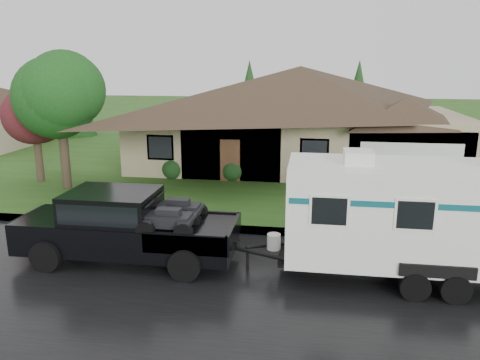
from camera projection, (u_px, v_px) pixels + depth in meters
name	position (u px, v px, depth m)	size (l,w,h in m)	color
ground	(220.00, 256.00, 14.82)	(140.00, 140.00, 0.00)	#264F18
road	(206.00, 284.00, 12.91)	(140.00, 8.00, 0.01)	black
curb	(232.00, 229.00, 16.96)	(140.00, 0.50, 0.15)	gray
lawn	(266.00, 159.00, 29.18)	(140.00, 26.00, 0.15)	#264F18
house_main	(305.00, 105.00, 26.87)	(19.44, 10.80, 6.90)	tan
tree_left_green	(59.00, 94.00, 21.16)	(3.83, 3.83, 6.33)	#382B1E
tree_red	(34.00, 113.00, 22.74)	(2.97, 2.97, 4.92)	#382B1E
shrub_row	(295.00, 172.00, 23.29)	(13.60, 1.00, 1.00)	#143814
pickup_truck	(123.00, 224.00, 14.22)	(6.58, 2.50, 2.19)	black
travel_trailer	(429.00, 214.00, 12.74)	(8.12, 2.85, 3.64)	white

